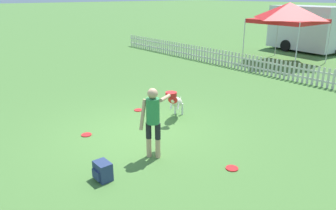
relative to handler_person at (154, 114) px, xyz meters
name	(u,v)px	position (x,y,z in m)	size (l,w,h in m)	color
ground_plane	(140,133)	(-1.19, 0.43, -0.97)	(240.00, 240.00, 0.00)	#4C7A38
handler_person	(154,114)	(0.00, 0.00, 0.00)	(0.53, 1.05, 1.54)	tan
leaping_dog	(176,102)	(-1.40, 1.82, -0.48)	(0.86, 1.06, 0.82)	beige
frisbee_near_handler	(232,168)	(1.44, 0.86, -0.96)	(0.25, 0.25, 0.02)	red
frisbee_near_dog	(86,135)	(-1.95, -0.67, -0.96)	(0.25, 0.25, 0.02)	red
frisbee_midfield	(138,110)	(-2.63, 1.37, -0.96)	(0.25, 0.25, 0.02)	red
backpack_on_grass	(103,171)	(0.13, -1.35, -0.79)	(0.36, 0.29, 0.36)	navy
picket_fence	(303,73)	(-1.19, 8.21, -0.59)	(24.57, 0.04, 0.75)	beige
canopy_tent_main	(289,13)	(-3.93, 11.23, 1.48)	(2.97, 2.97, 2.94)	silver
equipment_trailer	(307,28)	(-5.11, 15.37, 0.42)	(4.95, 2.64, 2.64)	silver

